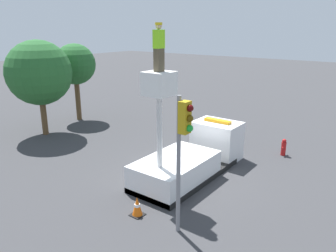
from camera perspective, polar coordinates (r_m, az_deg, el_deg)
The scene contains 8 objects.
ground_plane at distance 15.29m, azimuth 3.17°, elevation -8.78°, with size 120.00×120.00×0.00m, color #38383A.
bucket_truck at distance 15.31m, azimuth 4.20°, elevation -5.34°, with size 6.51×2.38×5.02m.
worker at distance 12.24m, azimuth -1.60°, elevation 13.54°, with size 0.40×0.26×1.75m.
traffic_light_pole at distance 10.07m, azimuth 2.57°, elevation -2.29°, with size 0.34×0.57×4.66m.
fire_hydrant at distance 18.58m, azimuth 19.49°, elevation -3.51°, with size 0.49×0.25×0.92m.
traffic_cone_rear at distance 12.30m, azimuth -5.38°, elevation -13.80°, with size 0.47×0.47×0.74m.
tree_left_bg at distance 24.59m, azimuth -15.87°, elevation 10.23°, with size 2.89×2.89×5.53m.
tree_right_bg at distance 21.69m, azimuth -21.54°, elevation 8.59°, with size 3.96×3.96×5.92m.
Camera 1 is at (-11.50, -7.61, 6.60)m, focal length 35.00 mm.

